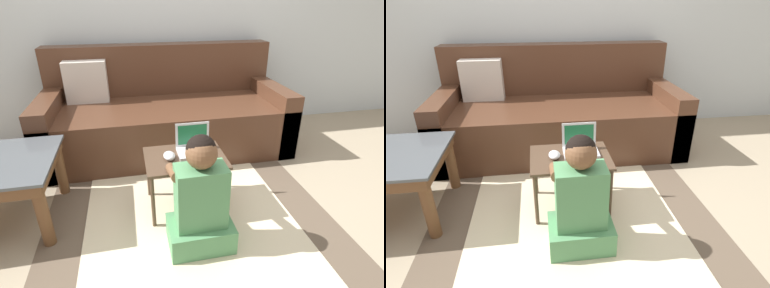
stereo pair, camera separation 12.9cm
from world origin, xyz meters
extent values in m
plane|color=gray|center=(0.00, 0.00, 0.00)|extent=(16.00, 16.00, 0.00)
cube|color=silver|center=(0.00, 1.53, 1.25)|extent=(9.00, 0.06, 2.50)
cube|color=brown|center=(-0.11, -0.12, 0.00)|extent=(1.80, 1.83, 0.01)
cube|color=beige|center=(-0.11, -0.12, 0.01)|extent=(1.30, 1.32, 0.00)
cube|color=#4C2D1E|center=(-0.10, 0.98, 0.22)|extent=(2.12, 0.94, 0.44)
cube|color=#4C2D1E|center=(-0.10, 1.35, 0.67)|extent=(2.12, 0.21, 0.46)
cube|color=#4C2D1E|center=(-1.08, 0.98, 0.28)|extent=(0.16, 0.94, 0.57)
cube|color=#4C2D1E|center=(0.88, 0.98, 0.28)|extent=(0.16, 0.94, 0.57)
cube|color=beige|center=(-0.78, 1.18, 0.62)|extent=(0.36, 0.14, 0.36)
cylinder|color=brown|center=(-0.94, -0.11, 0.21)|extent=(0.07, 0.07, 0.42)
cylinder|color=brown|center=(-0.94, 0.41, 0.21)|extent=(0.07, 0.07, 0.42)
cube|color=#4C3828|center=(-0.11, 0.06, 0.37)|extent=(0.50, 0.38, 0.02)
cylinder|color=#4C3828|center=(-0.34, -0.10, 0.18)|extent=(0.02, 0.02, 0.36)
cylinder|color=#4C3828|center=(0.12, -0.10, 0.18)|extent=(0.02, 0.02, 0.36)
cylinder|color=#4C3828|center=(-0.34, 0.23, 0.18)|extent=(0.02, 0.02, 0.36)
cylinder|color=#4C3828|center=(0.12, 0.23, 0.18)|extent=(0.02, 0.02, 0.36)
cube|color=silver|center=(-0.04, 0.09, 0.39)|extent=(0.22, 0.17, 0.02)
cube|color=silver|center=(-0.04, 0.08, 0.40)|extent=(0.18, 0.10, 0.00)
cube|color=silver|center=(-0.04, 0.17, 0.48)|extent=(0.22, 0.01, 0.16)
cube|color=#196038|center=(-0.04, 0.17, 0.48)|extent=(0.19, 0.00, 0.13)
ellipsoid|color=silver|center=(-0.21, 0.06, 0.40)|extent=(0.07, 0.10, 0.04)
cube|color=#518E5B|center=(-0.10, -0.31, 0.08)|extent=(0.36, 0.25, 0.16)
cube|color=#518E5B|center=(-0.10, -0.31, 0.34)|extent=(0.27, 0.16, 0.35)
sphere|color=brown|center=(-0.10, -0.31, 0.59)|extent=(0.16, 0.16, 0.16)
sphere|color=black|center=(-0.10, -0.30, 0.61)|extent=(0.16, 0.16, 0.16)
cylinder|color=brown|center=(-0.22, -0.18, 0.43)|extent=(0.06, 0.26, 0.13)
cylinder|color=brown|center=(0.03, -0.18, 0.43)|extent=(0.06, 0.26, 0.13)
camera|label=1|loc=(-0.42, -1.57, 1.28)|focal=28.00mm
camera|label=2|loc=(-0.29, -1.59, 1.28)|focal=28.00mm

